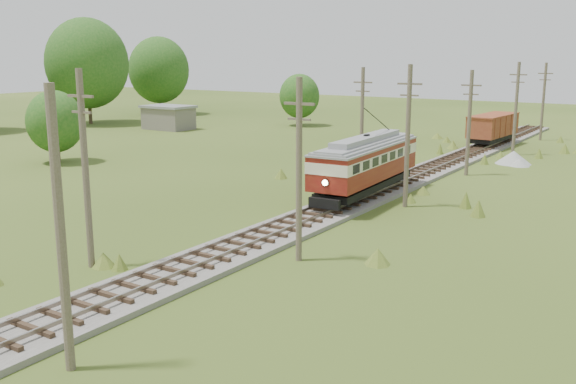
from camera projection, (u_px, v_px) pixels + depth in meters
The scene contains 17 objects.
railbed_main at pixel (379, 190), 45.29m from camera, with size 3.60×96.00×0.57m.
streetcar at pixel (366, 161), 42.91m from camera, with size 3.52×12.40×5.62m.
gondola at pixel (493, 127), 67.72m from camera, with size 3.31×8.71×2.84m.
gravel_pile at pixel (514, 158), 57.00m from camera, with size 3.24×3.44×1.18m.
utility_pole_r_1 at pixel (60, 233), 18.99m from camera, with size 0.30×0.30×8.80m.
utility_pole_r_2 at pixel (299, 169), 29.53m from camera, with size 1.60×0.30×8.60m.
utility_pole_r_3 at pixel (408, 135), 40.19m from camera, with size 1.60×0.30×9.00m.
utility_pole_r_4 at pixel (469, 122), 51.01m from camera, with size 1.60×0.30×8.40m.
utility_pole_r_5 at pixel (516, 108), 61.40m from camera, with size 1.60×0.30×8.90m.
utility_pole_r_6 at pixel (543, 101), 72.18m from camera, with size 1.60×0.30×8.70m.
utility_pole_l_a at pixel (85, 168), 28.57m from camera, with size 1.60×0.30×9.00m.
utility_pole_l_b at pixel (362, 120), 51.71m from camera, with size 1.60×0.30×8.60m.
tree_left_4 at pixel (87, 63), 88.76m from camera, with size 11.34×11.34×14.61m.
tree_left_5 at pixel (159, 70), 103.19m from camera, with size 9.66×9.66×12.44m.
tree_mid_a at pixel (299, 96), 87.27m from camera, with size 5.46×5.46×7.03m.
tree_mid_c at pixel (55, 122), 57.27m from camera, with size 5.04×5.04×6.49m.
shed at pixel (169, 117), 83.54m from camera, with size 6.40×4.40×3.10m.
Camera 1 is at (18.74, -6.66, 9.57)m, focal length 40.00 mm.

